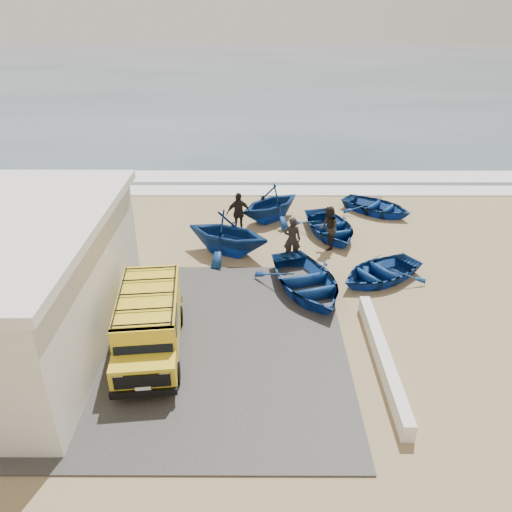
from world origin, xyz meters
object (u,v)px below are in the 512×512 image
object	(u,v)px
boat_far_right	(377,206)
fisherman_front	(292,239)
boat_near_right	(380,272)
fisherman_middle	(328,228)
parapet	(383,357)
van	(149,322)
boat_mid_left	(227,233)
boat_far_left	(270,203)
fisherman_back	(238,213)
boat_near_left	(306,281)
boat_mid_right	(330,227)

from	to	relation	value
boat_far_right	fisherman_front	xyz separation A→B (m)	(-4.66, -5.13, 0.62)
boat_near_right	fisherman_middle	size ratio (longest dim) A/B	1.88
boat_near_right	boat_far_right	world-z (taller)	boat_near_right
parapet	van	size ratio (longest dim) A/B	1.25
boat_mid_left	fisherman_front	world-z (taller)	fisherman_front
parapet	boat_far_right	xyz separation A→B (m)	(2.31, 11.81, 0.10)
boat_far_left	fisherman_back	xyz separation A→B (m)	(-1.53, -1.42, 0.07)
fisherman_middle	fisherman_front	bearing A→B (deg)	-55.78
boat_near_left	boat_far_left	size ratio (longest dim) A/B	1.28
boat_near_left	fisherman_back	distance (m)	5.95
parapet	fisherman_middle	size ratio (longest dim) A/B	3.07
parapet	boat_near_left	distance (m)	4.66
boat_near_right	boat_mid_right	size ratio (longest dim) A/B	0.91
van	boat_near_left	distance (m)	6.28
boat_far_right	fisherman_front	size ratio (longest dim) A/B	1.83
boat_near_right	boat_mid_right	xyz separation A→B (m)	(-1.42, 4.10, 0.04)
boat_mid_right	boat_mid_left	bearing A→B (deg)	-173.64
boat_near_left	boat_mid_right	xyz separation A→B (m)	(1.54, 4.96, -0.05)
fisherman_front	fisherman_middle	distance (m)	2.00
boat_mid_left	boat_mid_right	size ratio (longest dim) A/B	0.93
boat_near_right	boat_mid_right	bearing A→B (deg)	166.73
boat_near_right	boat_far_left	distance (m)	7.17
boat_near_right	boat_mid_right	distance (m)	4.34
parapet	boat_near_right	xyz separation A→B (m)	(1.00, 5.07, 0.10)
van	boat_far_right	distance (m)	14.59
boat_mid_left	boat_far_right	xyz separation A→B (m)	(7.39, 4.46, -0.60)
boat_near_left	boat_mid_left	size ratio (longest dim) A/B	1.20
parapet	boat_near_right	world-z (taller)	boat_near_right
boat_near_left	boat_far_right	xyz separation A→B (m)	(4.27, 7.59, -0.09)
van	parapet	bearing A→B (deg)	-11.83
boat_far_left	fisherman_front	world-z (taller)	fisherman_front
parapet	boat_near_right	distance (m)	5.17
boat_near_right	fisherman_front	world-z (taller)	fisherman_front
van	boat_mid_right	size ratio (longest dim) A/B	1.20
fisherman_middle	boat_far_right	bearing A→B (deg)	142.54
boat_near_right	fisherman_back	xyz separation A→B (m)	(-5.69, 4.40, 0.61)
parapet	fisherman_middle	world-z (taller)	fisherman_middle
van	boat_far_left	size ratio (longest dim) A/B	1.37
boat_near_left	boat_far_right	size ratio (longest dim) A/B	1.23
van	boat_near_right	size ratio (longest dim) A/B	1.31
boat_far_right	fisherman_middle	world-z (taller)	fisherman_middle
boat_far_left	fisherman_back	world-z (taller)	fisherman_back
boat_mid_left	boat_far_left	world-z (taller)	boat_mid_left
parapet	boat_mid_left	xyz separation A→B (m)	(-5.08, 7.34, 0.70)
parapet	fisherman_back	xyz separation A→B (m)	(-4.69, 9.48, 0.71)
boat_mid_left	boat_mid_right	xyz separation A→B (m)	(4.65, 1.83, -0.56)
parapet	van	bearing A→B (deg)	174.28
boat_far_left	fisherman_front	size ratio (longest dim) A/B	1.76
parapet	boat_mid_right	distance (m)	9.18
fisherman_front	boat_near_left	bearing A→B (deg)	103.48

